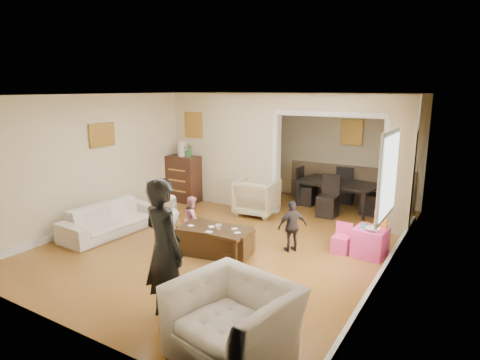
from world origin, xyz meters
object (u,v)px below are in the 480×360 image
Objects in this scene: sofa at (111,219)px; adult_person at (164,251)px; coffee_table at (216,241)px; child_toddler at (292,226)px; cyan_cup at (364,226)px; armchair_front at (234,321)px; table_lamp at (182,149)px; child_kneel_b at (193,218)px; armchair_back at (257,197)px; child_kneel_a at (170,221)px; play_table at (370,242)px; dresser at (183,179)px; coffee_cup at (219,227)px; dining_table at (337,196)px.

adult_person reaches higher than sofa.
child_toddler is at bearing 35.54° from coffee_table.
cyan_cup is 0.09× the size of child_toddler.
sofa is at bearing 165.17° from armchair_front.
table_lamp reaches higher than child_kneel_b.
child_kneel_a is (-0.39, -2.41, 0.08)m from armchair_back.
child_kneel_a is at bearing -84.36° from sofa.
play_table is at bearing -67.26° from child_kneel_a.
coffee_table is at bearing -151.31° from play_table.
child_kneel_a is (1.67, -2.43, -0.09)m from dresser.
adult_person is at bearing -53.41° from table_lamp.
child_kneel_b is (1.55, 0.52, 0.13)m from sofa.
coffee_cup is 2.37m from cyan_cup.
child_kneel_b is (-2.83, -0.87, -0.11)m from cyan_cup.
adult_person is 2.76m from child_toddler.
armchair_back is 1.89m from dining_table.
coffee_table is (-1.67, 2.10, -0.16)m from armchair_front.
cyan_cup reaches higher than coffee_cup.
table_lamp is at bearing 0.00° from dresser.
cyan_cup is (-0.10, -0.05, 0.28)m from play_table.
adult_person is (2.87, -1.72, 0.59)m from sofa.
sofa is 2.53m from dresser.
armchair_front reaches higher than play_table.
coffee_table is (2.52, -2.28, -1.07)m from table_lamp.
table_lamp is 3.06m from child_kneel_a.
dresser is 4.88m from play_table.
child_kneel_a reaches higher than play_table.
coffee_table is (2.25, 0.22, -0.06)m from sofa.
child_kneel_b is at bearing -47.51° from dresser.
play_table is at bearing 152.95° from armchair_back.
dresser is (-0.27, 2.50, 0.28)m from sofa.
dining_table is 2.81m from child_toddler.
dresser is 1.36× the size of child_kneel_b.
play_table is 0.53× the size of child_kneel_a.
adult_person reaches higher than dresser.
coffee_cup is (2.35, 0.17, 0.21)m from sofa.
dining_table is at bearing 75.45° from coffee_table.
armchair_back is at bearing 158.94° from play_table.
armchair_front is (3.92, -1.89, 0.10)m from sofa.
child_kneel_a is 2.10m from child_toddler.
coffee_cup is at bearing -148.99° from cyan_cup.
dresser reaches higher than coffee_table.
cyan_cup is 3.48m from adult_person.
dining_table reaches higher than coffee_table.
dresser is 0.62× the size of dining_table.
dining_table is 3.64m from child_kneel_b.
sofa is 1.63× the size of armchair_front.
dresser is at bearing -149.92° from dining_table.
play_table is at bearing 28.69° from coffee_table.
cyan_cup is (4.38, 1.39, 0.24)m from sofa.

